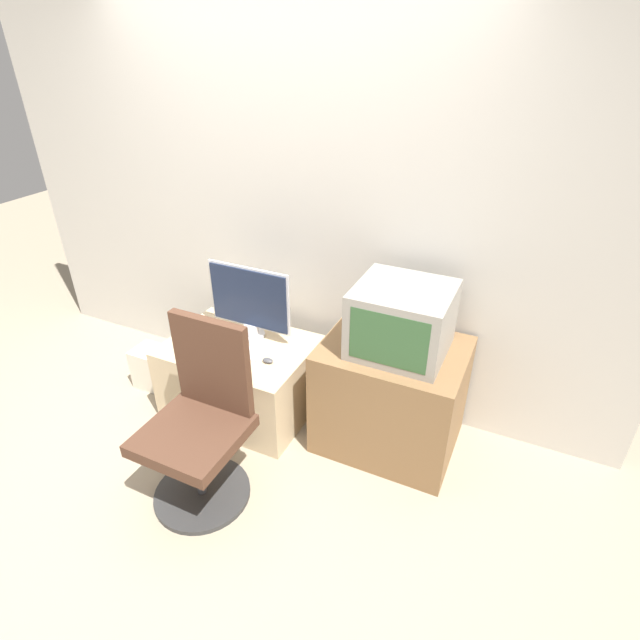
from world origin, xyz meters
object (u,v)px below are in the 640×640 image
(keyboard, at_px, (240,351))
(crt_tv, at_px, (402,320))
(main_monitor, at_px, (249,302))
(office_chair, at_px, (201,427))
(cardboard_box_lower, at_px, (154,367))
(mouse, at_px, (268,361))

(keyboard, xyz_separation_m, crt_tv, (0.97, 0.17, 0.38))
(keyboard, bearing_deg, main_monitor, 99.51)
(office_chair, height_order, cardboard_box_lower, office_chair)
(main_monitor, relative_size, crt_tv, 1.12)
(office_chair, bearing_deg, main_monitor, 102.97)
(office_chair, xyz_separation_m, cardboard_box_lower, (-0.93, 0.62, -0.30))
(keyboard, relative_size, crt_tv, 0.62)
(crt_tv, distance_m, office_chair, 1.22)
(main_monitor, xyz_separation_m, crt_tv, (1.00, -0.02, 0.13))
(crt_tv, height_order, cardboard_box_lower, crt_tv)
(keyboard, height_order, cardboard_box_lower, keyboard)
(office_chair, bearing_deg, mouse, 83.89)
(mouse, height_order, crt_tv, crt_tv)
(main_monitor, height_order, crt_tv, crt_tv)
(cardboard_box_lower, bearing_deg, office_chair, -33.60)
(cardboard_box_lower, bearing_deg, keyboard, 0.13)
(main_monitor, bearing_deg, crt_tv, -1.29)
(main_monitor, xyz_separation_m, mouse, (0.25, -0.22, -0.24))
(mouse, relative_size, cardboard_box_lower, 0.23)
(main_monitor, relative_size, mouse, 8.40)
(cardboard_box_lower, bearing_deg, mouse, -1.45)
(keyboard, xyz_separation_m, office_chair, (0.15, -0.62, -0.07))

